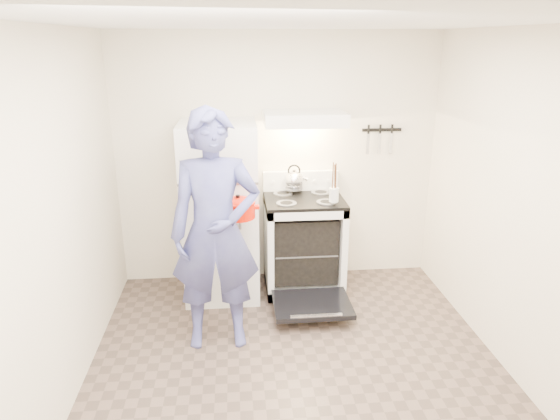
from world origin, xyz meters
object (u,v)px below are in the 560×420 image
(stove_body, at_px, (303,245))
(tea_kettle, at_px, (294,179))
(refrigerator, at_px, (220,211))
(person, at_px, (216,232))
(dutch_oven, at_px, (238,210))

(stove_body, distance_m, tea_kettle, 0.67)
(refrigerator, bearing_deg, stove_body, 1.77)
(person, distance_m, dutch_oven, 0.37)
(stove_body, bearing_deg, tea_kettle, 111.02)
(tea_kettle, height_order, dutch_oven, tea_kettle)
(person, relative_size, dutch_oven, 5.43)
(stove_body, distance_m, dutch_oven, 1.05)
(stove_body, bearing_deg, dutch_oven, -138.24)
(dutch_oven, bearing_deg, person, -119.70)
(stove_body, relative_size, tea_kettle, 3.22)
(stove_body, xyz_separation_m, dutch_oven, (-0.64, -0.58, 0.59))
(tea_kettle, bearing_deg, person, -124.43)
(refrigerator, bearing_deg, dutch_oven, -73.30)
(stove_body, height_order, dutch_oven, dutch_oven)
(stove_body, distance_m, person, 1.32)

